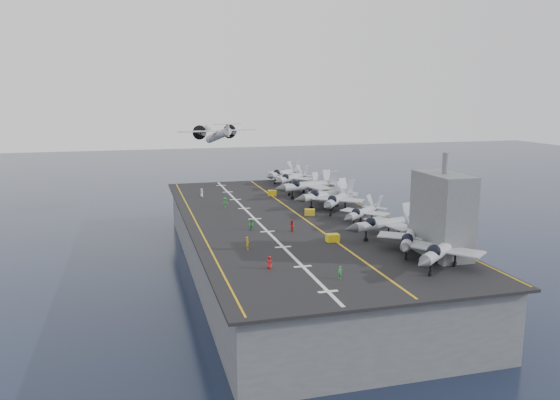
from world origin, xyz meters
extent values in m
plane|color=#142135|center=(0.00, 0.00, 0.00)|extent=(500.00, 500.00, 0.00)
cube|color=#56595E|center=(0.00, 0.00, 5.00)|extent=(36.00, 90.00, 10.00)
cube|color=black|center=(0.00, 0.00, 10.20)|extent=(38.00, 92.00, 0.40)
cube|color=gold|center=(3.00, 0.00, 10.42)|extent=(0.35, 90.00, 0.02)
cube|color=silver|center=(-6.00, 0.00, 10.42)|extent=(0.50, 90.00, 0.02)
cube|color=gold|center=(-17.00, 0.00, 10.42)|extent=(0.25, 90.00, 0.02)
cube|color=gold|center=(18.50, 0.00, 10.42)|extent=(0.25, 90.00, 0.02)
imported|color=#B21919|center=(-10.59, -29.64, 11.27)|extent=(1.22, 1.03, 1.73)
imported|color=#E3A20F|center=(-11.53, -19.82, 11.39)|extent=(0.84, 1.22, 1.98)
imported|color=green|center=(-8.47, -8.23, 11.37)|extent=(1.24, 1.39, 1.93)
imported|color=#22892D|center=(-9.67, 12.14, 11.43)|extent=(1.49, 1.37, 2.06)
imported|color=silver|center=(-12.78, 25.59, 11.35)|extent=(1.05, 1.31, 1.90)
imported|color=green|center=(-2.95, -36.02, 11.23)|extent=(1.10, 1.20, 1.66)
imported|color=#B21919|center=(-2.04, -11.05, 11.42)|extent=(0.82, 1.23, 2.04)
camera|label=1|loc=(-27.59, -97.88, 33.39)|focal=35.00mm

